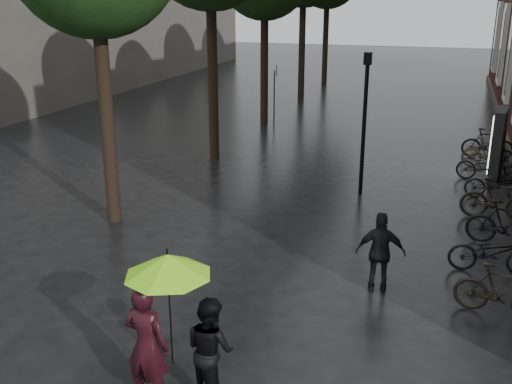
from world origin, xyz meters
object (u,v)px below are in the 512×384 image
at_px(person_burgundy, 147,346).
at_px(parked_bicycles, 494,191).
at_px(lamp_post, 365,110).
at_px(ad_lightbox, 498,144).
at_px(pedestrian_walking, 381,252).
at_px(person_black, 210,349).

distance_m(person_burgundy, parked_bicycles, 10.69).
bearing_deg(person_burgundy, parked_bicycles, -109.76).
height_order(parked_bicycles, lamp_post, lamp_post).
bearing_deg(ad_lightbox, parked_bicycles, -84.94).
bearing_deg(parked_bicycles, lamp_post, 177.91).
height_order(pedestrian_walking, lamp_post, lamp_post).
bearing_deg(parked_bicycles, person_black, -113.39).
bearing_deg(pedestrian_walking, ad_lightbox, -113.42).
bearing_deg(lamp_post, ad_lightbox, 37.72).
bearing_deg(person_black, lamp_post, -64.05).
bearing_deg(person_burgundy, ad_lightbox, -104.99).
height_order(person_burgundy, parked_bicycles, person_burgundy).
xyz_separation_m(person_burgundy, person_black, (0.74, 0.36, -0.13)).
height_order(person_black, ad_lightbox, ad_lightbox).
distance_m(person_burgundy, pedestrian_walking, 4.89).
bearing_deg(pedestrian_walking, parked_bicycles, -119.63).
height_order(person_burgundy, pedestrian_walking, person_burgundy).
xyz_separation_m(person_burgundy, lamp_post, (1.34, 9.70, 1.43)).
xyz_separation_m(person_black, parked_bicycles, (3.99, 9.22, -0.28)).
distance_m(pedestrian_walking, parked_bicycles, 5.83).
relative_size(person_black, parked_bicycles, 0.13).
relative_size(person_black, pedestrian_walking, 0.99).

